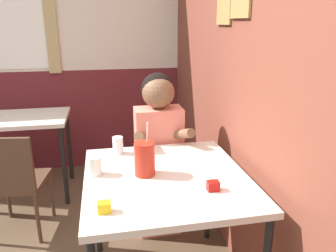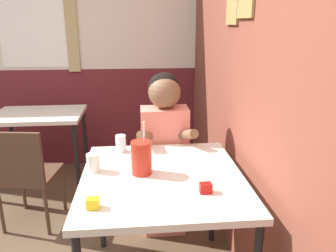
{
  "view_description": "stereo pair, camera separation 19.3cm",
  "coord_description": "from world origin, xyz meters",
  "px_view_note": "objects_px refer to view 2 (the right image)",
  "views": [
    {
      "loc": [
        0.37,
        -1.33,
        1.58
      ],
      "look_at": [
        0.73,
        0.48,
        1.0
      ],
      "focal_mm": 35.0,
      "sensor_mm": 36.0,
      "label": 1
    },
    {
      "loc": [
        0.56,
        -1.36,
        1.58
      ],
      "look_at": [
        0.73,
        0.48,
        1.0
      ],
      "focal_mm": 35.0,
      "sensor_mm": 36.0,
      "label": 2
    }
  ],
  "objects_px": {
    "background_table": "(39,123)",
    "cocktail_pitcher": "(141,158)",
    "chair_near_window": "(25,171)",
    "person_seated": "(165,149)",
    "main_table": "(162,186)"
  },
  "relations": [
    {
      "from": "person_seated",
      "to": "cocktail_pitcher",
      "type": "xyz_separation_m",
      "value": [
        -0.18,
        -0.57,
        0.18
      ]
    },
    {
      "from": "background_table",
      "to": "cocktail_pitcher",
      "type": "bearing_deg",
      "value": -55.66
    },
    {
      "from": "main_table",
      "to": "person_seated",
      "type": "xyz_separation_m",
      "value": [
        0.06,
        0.6,
        -0.02
      ]
    },
    {
      "from": "chair_near_window",
      "to": "person_seated",
      "type": "xyz_separation_m",
      "value": [
        1.07,
        -0.14,
        0.2
      ]
    },
    {
      "from": "cocktail_pitcher",
      "to": "chair_near_window",
      "type": "bearing_deg",
      "value": 141.29
    },
    {
      "from": "person_seated",
      "to": "chair_near_window",
      "type": "bearing_deg",
      "value": 172.38
    },
    {
      "from": "background_table",
      "to": "person_seated",
      "type": "xyz_separation_m",
      "value": [
        1.12,
        -0.82,
        0.01
      ]
    },
    {
      "from": "background_table",
      "to": "cocktail_pitcher",
      "type": "relative_size",
      "value": 2.65
    },
    {
      "from": "chair_near_window",
      "to": "background_table",
      "type": "bearing_deg",
      "value": 103.0
    },
    {
      "from": "main_table",
      "to": "background_table",
      "type": "height_order",
      "value": "same"
    },
    {
      "from": "background_table",
      "to": "chair_near_window",
      "type": "height_order",
      "value": "chair_near_window"
    },
    {
      "from": "main_table",
      "to": "person_seated",
      "type": "height_order",
      "value": "person_seated"
    },
    {
      "from": "background_table",
      "to": "person_seated",
      "type": "bearing_deg",
      "value": -35.95
    },
    {
      "from": "main_table",
      "to": "chair_near_window",
      "type": "bearing_deg",
      "value": 143.38
    },
    {
      "from": "main_table",
      "to": "chair_near_window",
      "type": "height_order",
      "value": "chair_near_window"
    }
  ]
}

